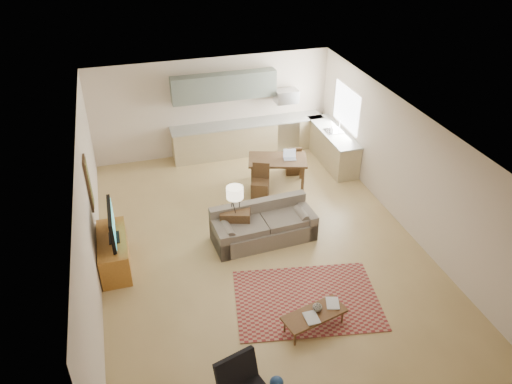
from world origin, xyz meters
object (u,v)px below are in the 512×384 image
object	(u,v)px
tv_credenza	(114,252)
console_table	(236,224)
sofa	(264,224)
coffee_table	(314,320)
dining_table	(277,172)

from	to	relation	value
tv_credenza	console_table	bearing A→B (deg)	4.35
sofa	tv_credenza	distance (m)	3.09
coffee_table	dining_table	xyz separation A→B (m)	(0.90, 4.73, 0.19)
sofa	console_table	size ratio (longest dim) A/B	3.10
coffee_table	dining_table	distance (m)	4.82
tv_credenza	dining_table	size ratio (longest dim) A/B	1.01
sofa	tv_credenza	world-z (taller)	sofa
coffee_table	console_table	xyz separation A→B (m)	(-0.65, 2.83, 0.19)
sofa	coffee_table	distance (m)	2.64
sofa	coffee_table	world-z (taller)	sofa
tv_credenza	console_table	world-z (taller)	console_table
coffee_table	dining_table	bearing A→B (deg)	65.72
sofa	coffee_table	bearing A→B (deg)	-91.62
console_table	tv_credenza	bearing A→B (deg)	-157.57
coffee_table	console_table	world-z (taller)	console_table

